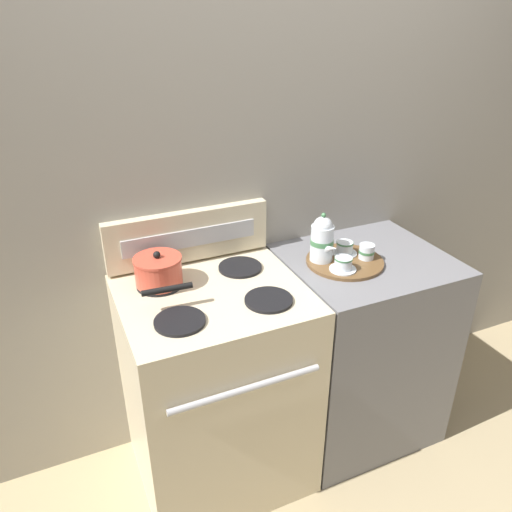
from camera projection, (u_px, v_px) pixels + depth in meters
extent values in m
plane|color=tan|center=(288.00, 441.00, 2.42)|extent=(6.00, 6.00, 0.00)
cube|color=#9E998E|center=(261.00, 207.00, 2.19)|extent=(6.00, 0.05, 2.20)
cube|color=beige|center=(217.00, 388.00, 2.09)|extent=(0.70, 0.61, 0.93)
cylinder|color=silver|center=(247.00, 389.00, 1.71)|extent=(0.56, 0.02, 0.02)
cylinder|color=black|center=(160.00, 284.00, 1.92)|extent=(0.18, 0.18, 0.01)
cylinder|color=black|center=(240.00, 267.00, 2.05)|extent=(0.18, 0.18, 0.01)
cylinder|color=black|center=(180.00, 321.00, 1.70)|extent=(0.18, 0.18, 0.01)
cylinder|color=black|center=(269.00, 300.00, 1.82)|extent=(0.18, 0.18, 0.01)
cube|color=beige|center=(189.00, 236.00, 2.05)|extent=(0.69, 0.05, 0.21)
cube|color=#B7B7BC|center=(190.00, 238.00, 2.03)|extent=(0.56, 0.01, 0.07)
cube|color=slate|center=(358.00, 346.00, 2.34)|extent=(0.69, 0.61, 0.93)
cylinder|color=#D14C38|center=(158.00, 271.00, 1.90)|extent=(0.18, 0.18, 0.10)
cylinder|color=#D14C38|center=(157.00, 259.00, 1.87)|extent=(0.18, 0.18, 0.01)
sphere|color=black|center=(157.00, 255.00, 1.87)|extent=(0.03, 0.03, 0.03)
cylinder|color=black|center=(167.00, 289.00, 1.74)|extent=(0.18, 0.03, 0.02)
cylinder|color=brown|center=(345.00, 261.00, 2.09)|extent=(0.32, 0.32, 0.01)
cylinder|color=silver|center=(322.00, 243.00, 2.05)|extent=(0.09, 0.09, 0.15)
cylinder|color=#427A4C|center=(322.00, 241.00, 2.05)|extent=(0.10, 0.10, 0.02)
sphere|color=silver|center=(323.00, 226.00, 2.02)|extent=(0.08, 0.08, 0.08)
sphere|color=#427A4C|center=(324.00, 215.00, 2.00)|extent=(0.02, 0.02, 0.02)
cone|color=silver|center=(331.00, 248.00, 1.99)|extent=(0.03, 0.07, 0.06)
cylinder|color=silver|center=(344.00, 253.00, 2.14)|extent=(0.11, 0.11, 0.01)
cylinder|color=silver|center=(345.00, 247.00, 2.12)|extent=(0.07, 0.07, 0.05)
cylinder|color=#427A4C|center=(345.00, 243.00, 2.11)|extent=(0.07, 0.07, 0.01)
cylinder|color=silver|center=(343.00, 269.00, 2.01)|extent=(0.11, 0.11, 0.01)
cylinder|color=silver|center=(343.00, 263.00, 1.99)|extent=(0.07, 0.07, 0.05)
cylinder|color=#427A4C|center=(344.00, 258.00, 1.99)|extent=(0.07, 0.07, 0.01)
cylinder|color=silver|center=(367.00, 252.00, 2.09)|extent=(0.06, 0.06, 0.06)
cylinder|color=#427A4C|center=(367.00, 252.00, 2.09)|extent=(0.07, 0.07, 0.01)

